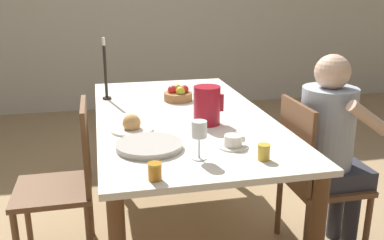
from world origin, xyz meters
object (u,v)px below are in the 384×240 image
fruit_bowl (178,94)px  chair_opposite (66,179)px  person_seated (332,140)px  jam_jar_amber (264,151)px  jam_jar_red (155,171)px  serving_tray (149,146)px  teacup_near_person (233,142)px  red_pitcher (207,105)px  wine_glass_water (199,131)px  bread_plate (132,126)px  chair_person_side (313,175)px  candlestick_tall (106,75)px

fruit_bowl → chair_opposite: bearing=-147.9°
person_seated → chair_opposite: bearing=-99.8°
jam_jar_amber → jam_jar_red: size_ratio=1.00×
serving_tray → chair_opposite: bearing=137.5°
person_seated → teacup_near_person: bearing=-72.6°
chair_opposite → fruit_bowl: chair_opposite is taller
red_pitcher → jam_jar_amber: (0.12, -0.55, -0.07)m
wine_glass_water → bread_plate: 0.53m
wine_glass_water → bread_plate: (-0.26, 0.46, -0.10)m
chair_person_side → teacup_near_person: (-0.55, -0.21, 0.32)m
red_pitcher → serving_tray: 0.49m
serving_tray → fruit_bowl: fruit_bowl is taller
jam_jar_amber → teacup_near_person: bearing=115.2°
chair_person_side → person_seated: 0.23m
wine_glass_water → teacup_near_person: size_ratio=1.18×
wine_glass_water → chair_person_side: bearing=23.1°
person_seated → candlestick_tall: candlestick_tall is taller
chair_opposite → person_seated: person_seated is taller
chair_opposite → red_pitcher: size_ratio=4.28×
bread_plate → jam_jar_red: bearing=-86.6°
serving_tray → teacup_near_person: bearing=-9.2°
person_seated → wine_glass_water: (-0.84, -0.31, 0.22)m
serving_tray → red_pitcher: bearing=40.9°
jam_jar_red → candlestick_tall: (-0.14, 1.33, 0.13)m
chair_person_side → candlestick_tall: (-1.11, 0.84, 0.46)m
bread_plate → wine_glass_water: bearing=-60.5°
serving_tray → bread_plate: (-0.06, 0.29, 0.01)m
person_seated → chair_person_side: bearing=-96.6°
jam_jar_amber → candlestick_tall: size_ratio=0.17×
red_pitcher → candlestick_tall: 0.86m
chair_opposite → person_seated: (1.46, -0.25, 0.21)m
wine_glass_water → bread_plate: bearing=119.5°
person_seated → bread_plate: person_seated is taller
chair_opposite → wine_glass_water: bearing=-131.8°
wine_glass_water → fruit_bowl: 1.02m
fruit_bowl → candlestick_tall: size_ratio=0.46×
wine_glass_water → jam_jar_red: wine_glass_water is taller
serving_tray → jam_jar_amber: bearing=-26.8°
wine_glass_water → serving_tray: (-0.20, 0.17, -0.11)m
teacup_near_person → person_seated: bearing=17.4°
chair_person_side → candlestick_tall: 1.47m
wine_glass_water → jam_jar_amber: bearing=-14.5°
jam_jar_amber → red_pitcher: bearing=101.9°
chair_opposite → jam_jar_red: size_ratio=12.83×
jam_jar_amber → fruit_bowl: 1.10m
teacup_near_person → jam_jar_red: size_ratio=2.09×
wine_glass_water → jam_jar_red: 0.29m
red_pitcher → fruit_bowl: size_ratio=1.12×
chair_person_side → chair_opposite: (-1.37, 0.24, 0.00)m
red_pitcher → person_seated: bearing=-14.5°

